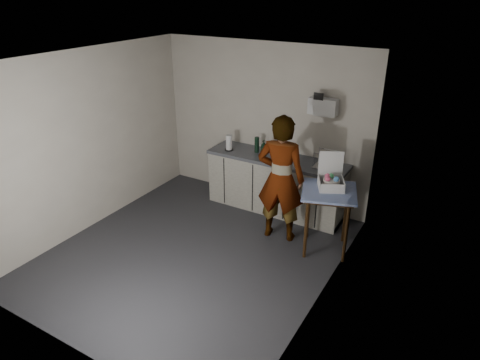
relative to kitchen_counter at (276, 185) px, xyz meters
The scene contains 15 objects.
ground 1.80m from the kitchen_counter, 103.24° to the right, with size 4.00×4.00×0.00m, color #26262A.
wall_back 1.00m from the kitchen_counter, 144.05° to the left, with size 3.60×0.02×2.60m, color beige.
wall_right 2.36m from the kitchen_counter, 50.73° to the right, with size 0.02×4.00×2.60m, color beige.
wall_left 2.91m from the kitchen_counter, 142.18° to the right, with size 0.02×4.00×2.60m, color beige.
ceiling 2.78m from the kitchen_counter, 103.24° to the right, with size 3.60×4.00×0.01m, color silver.
kitchen_counter is the anchor object (origin of this frame).
wall_shelf 1.47m from the kitchen_counter, 20.15° to the left, with size 0.42×0.18×0.37m.
side_table 1.35m from the kitchen_counter, 32.43° to the right, with size 0.89×0.89×0.91m.
standing_man 0.96m from the kitchen_counter, 60.71° to the right, with size 0.67×0.44×1.84m, color #B2A593.
soap_bottle 0.65m from the kitchen_counter, 165.70° to the right, with size 0.10×0.10×0.26m, color black.
soda_can 0.56m from the kitchen_counter, 155.58° to the left, with size 0.07×0.07×0.13m, color #B61212.
dark_bottle 0.72m from the kitchen_counter, behind, with size 0.07×0.07×0.25m, color black.
paper_towel 1.02m from the kitchen_counter, behind, with size 0.14×0.14×0.25m.
dish_rack 0.96m from the kitchen_counter, ahead, with size 0.36×0.27×0.25m.
bakery_box 1.37m from the kitchen_counter, 29.53° to the right, with size 0.44×0.45×0.46m.
Camera 1 is at (3.02, -3.93, 3.39)m, focal length 32.00 mm.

